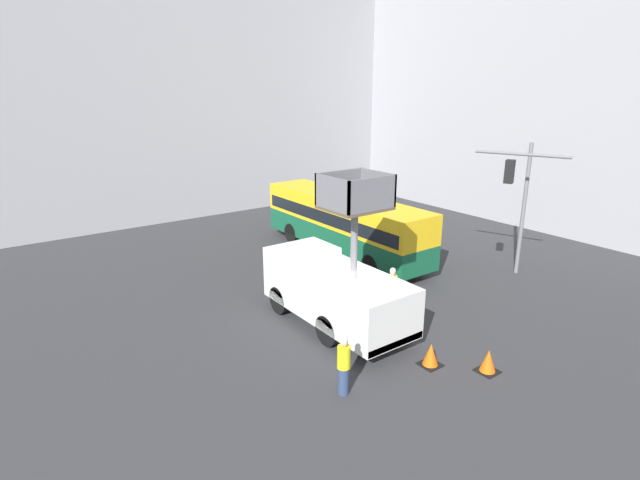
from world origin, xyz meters
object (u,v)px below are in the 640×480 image
(traffic_light_pole, at_px, (520,191))
(traffic_cone_mid_road, at_px, (488,362))
(utility_truck, at_px, (335,288))
(traffic_cone_near_truck, at_px, (431,355))
(road_worker_directing, at_px, (392,290))
(city_bus, at_px, (344,221))
(road_worker_near_truck, at_px, (344,365))

(traffic_light_pole, bearing_deg, traffic_cone_mid_road, -150.55)
(utility_truck, xyz_separation_m, traffic_light_pole, (9.00, -1.25, 2.67))
(traffic_cone_mid_road, bearing_deg, traffic_cone_near_truck, 131.32)
(road_worker_directing, distance_m, traffic_cone_mid_road, 5.01)
(city_bus, relative_size, road_worker_directing, 5.99)
(road_worker_near_truck, bearing_deg, utility_truck, 163.71)
(city_bus, bearing_deg, traffic_cone_mid_road, 154.96)
(city_bus, relative_size, traffic_cone_near_truck, 14.49)
(traffic_light_pole, xyz_separation_m, traffic_cone_near_truck, (-8.23, -2.70, -3.80))
(traffic_light_pole, xyz_separation_m, road_worker_near_truck, (-11.42, -2.27, -3.22))
(utility_truck, relative_size, city_bus, 0.58)
(traffic_light_pole, distance_m, road_worker_near_truck, 12.08)
(traffic_cone_near_truck, relative_size, traffic_cone_mid_road, 1.01)
(city_bus, distance_m, road_worker_near_truck, 12.45)
(city_bus, height_order, traffic_cone_mid_road, city_bus)
(traffic_light_pole, xyz_separation_m, traffic_cone_mid_road, (-7.09, -4.00, -3.81))
(traffic_light_pole, relative_size, road_worker_near_truck, 3.28)
(traffic_cone_near_truck, bearing_deg, traffic_cone_mid_road, -48.68)
(road_worker_near_truck, relative_size, traffic_cone_mid_road, 2.53)
(utility_truck, bearing_deg, road_worker_near_truck, -124.49)
(utility_truck, bearing_deg, road_worker_directing, -6.92)
(utility_truck, bearing_deg, city_bus, 48.89)
(utility_truck, distance_m, traffic_cone_mid_road, 5.71)
(traffic_light_pole, relative_size, road_worker_directing, 3.39)
(utility_truck, distance_m, city_bus, 8.18)
(traffic_light_pole, height_order, traffic_cone_mid_road, traffic_light_pole)
(road_worker_directing, bearing_deg, traffic_light_pole, -4.71)
(traffic_light_pole, relative_size, traffic_cone_mid_road, 8.31)
(road_worker_directing, height_order, traffic_cone_near_truck, road_worker_directing)
(road_worker_near_truck, relative_size, traffic_cone_near_truck, 2.50)
(road_worker_directing, bearing_deg, road_worker_near_truck, -143.65)
(traffic_cone_near_truck, bearing_deg, road_worker_directing, 63.70)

